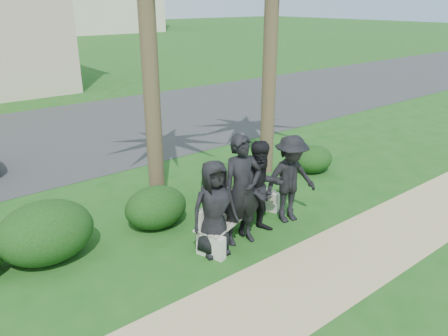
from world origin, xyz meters
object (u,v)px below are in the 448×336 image
Objects in this scene: man_c at (261,188)px; man_d at (290,179)px; park_bench at (240,213)px; man_a at (214,208)px; man_b at (242,190)px.

man_c is 0.73m from man_d.
park_bench is at bearing 144.31° from man_c.
man_a is 0.94× the size of man_c.
park_bench is 0.63m from man_c.
man_c is at bearing 13.25° from man_a.
man_c reaches higher than man_d.
park_bench is 1.35× the size of man_c.
man_a is at bearing -163.75° from man_c.
man_c is at bearing -69.76° from park_bench.
park_bench is 1.38× the size of man_d.
man_b is 1.12× the size of man_c.
man_a is 1.79m from man_d.
man_b is (0.58, -0.00, 0.16)m from man_a.
man_c is at bearing -167.80° from man_d.
man_c is (0.23, -0.28, 0.52)m from park_bench.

